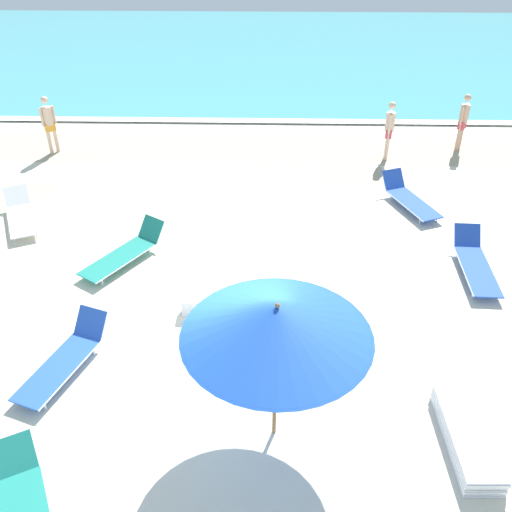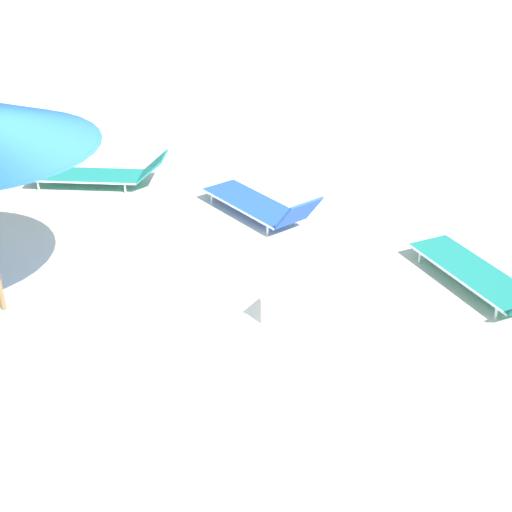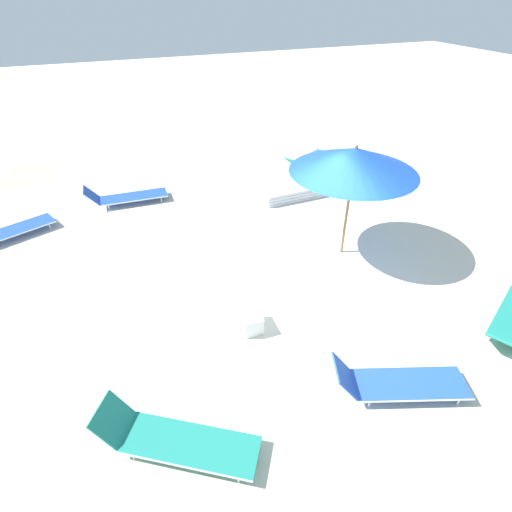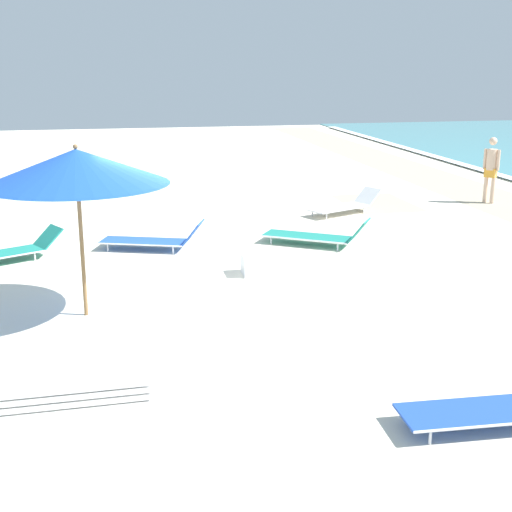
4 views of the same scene
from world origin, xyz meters
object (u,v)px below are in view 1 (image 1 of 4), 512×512
at_px(beach_umbrella, 277,322).
at_px(sun_lounger_under_umbrella, 409,198).
at_px(sun_lounger_beside_umbrella, 20,215).
at_px(beachgoer_wading_adult, 49,121).
at_px(lounger_stack, 467,437).
at_px(sun_lounger_mid_beach_solo, 24,512).
at_px(beachgoer_shoreline_child, 463,119).
at_px(cooler_box, 195,305).
at_px(sun_lounger_near_water_right, 125,252).
at_px(sun_lounger_mid_beach_pair_a, 65,359).
at_px(beachgoer_strolling_adult, 389,127).
at_px(sun_lounger_near_water_left, 475,263).

height_order(beach_umbrella, sun_lounger_under_umbrella, beach_umbrella).
distance_m(sun_lounger_under_umbrella, sun_lounger_beside_umbrella, 9.82).
relative_size(beach_umbrella, beachgoer_wading_adult, 1.51).
xyz_separation_m(lounger_stack, sun_lounger_mid_beach_solo, (-6.23, -1.40, 0.05)).
bearing_deg(beachgoer_shoreline_child, sun_lounger_beside_umbrella, -32.07).
bearing_deg(cooler_box, sun_lounger_mid_beach_solo, 69.65).
bearing_deg(cooler_box, sun_lounger_beside_umbrella, -34.13).
height_order(lounger_stack, sun_lounger_near_water_right, sun_lounger_near_water_right).
distance_m(sun_lounger_under_umbrella, sun_lounger_mid_beach_pair_a, 9.35).
distance_m(sun_lounger_mid_beach_solo, beachgoer_strolling_adult, 13.59).
bearing_deg(beachgoer_shoreline_child, sun_lounger_near_water_right, -18.65).
xyz_separation_m(beachgoer_strolling_adult, cooler_box, (-4.94, -7.36, -0.81)).
relative_size(sun_lounger_beside_umbrella, sun_lounger_mid_beach_solo, 0.94).
distance_m(sun_lounger_near_water_right, sun_lounger_mid_beach_solo, 6.19).
distance_m(lounger_stack, sun_lounger_mid_beach_pair_a, 6.71).
distance_m(beach_umbrella, sun_lounger_mid_beach_solo, 4.19).
xyz_separation_m(sun_lounger_near_water_left, beachgoer_wading_adult, (-11.13, 6.07, 0.78)).
bearing_deg(sun_lounger_near_water_right, sun_lounger_mid_beach_solo, -56.79).
height_order(sun_lounger_near_water_right, cooler_box, sun_lounger_near_water_right).
bearing_deg(beachgoer_strolling_adult, cooler_box, -22.65).
xyz_separation_m(beach_umbrella, beachgoer_strolling_adult, (3.40, 10.24, -1.24)).
distance_m(sun_lounger_under_umbrella, cooler_box, 6.73).
distance_m(lounger_stack, cooler_box, 5.39).
xyz_separation_m(sun_lounger_under_umbrella, cooler_box, (-5.06, -4.43, -0.04)).
xyz_separation_m(sun_lounger_beside_umbrella, cooler_box, (4.70, -3.35, -0.03)).
bearing_deg(sun_lounger_mid_beach_solo, cooler_box, 40.65).
height_order(sun_lounger_under_umbrella, beachgoer_strolling_adult, beachgoer_strolling_adult).
bearing_deg(beachgoer_wading_adult, sun_lounger_under_umbrella, -54.42).
xyz_separation_m(sun_lounger_near_water_left, beachgoer_shoreline_child, (1.39, 6.58, 0.78)).
height_order(sun_lounger_beside_umbrella, cooler_box, sun_lounger_beside_umbrella).
relative_size(sun_lounger_under_umbrella, beachgoer_strolling_adult, 1.20).
bearing_deg(lounger_stack, cooler_box, 144.50).
bearing_deg(cooler_box, beachgoer_shoreline_child, -130.67).
xyz_separation_m(sun_lounger_beside_umbrella, sun_lounger_near_water_right, (2.94, -1.60, 0.00)).
relative_size(sun_lounger_beside_umbrella, sun_lounger_near_water_right, 0.98).
bearing_deg(beach_umbrella, beachgoer_shoreline_child, 62.32).
bearing_deg(beachgoer_strolling_adult, beachgoer_shoreline_child, 118.49).
distance_m(beach_umbrella, sun_lounger_near_water_right, 6.04).
height_order(beachgoer_wading_adult, beachgoer_shoreline_child, same).
distance_m(sun_lounger_near_water_right, cooler_box, 2.49).
bearing_deg(sun_lounger_beside_umbrella, lounger_stack, -59.94).
bearing_deg(sun_lounger_under_umbrella, lounger_stack, -116.75).
height_order(sun_lounger_near_water_left, beachgoer_strolling_adult, beachgoer_strolling_adult).
distance_m(sun_lounger_mid_beach_solo, beachgoer_wading_adult, 12.53).
xyz_separation_m(sun_lounger_under_umbrella, sun_lounger_beside_umbrella, (-9.76, -1.08, -0.01)).
bearing_deg(sun_lounger_near_water_right, sun_lounger_mid_beach_pair_a, -62.41).
height_order(sun_lounger_near_water_left, beachgoer_shoreline_child, beachgoer_shoreline_child).
distance_m(sun_lounger_near_water_left, beachgoer_strolling_adult, 5.98).
distance_m(sun_lounger_under_umbrella, beachgoer_strolling_adult, 3.03).
relative_size(sun_lounger_under_umbrella, sun_lounger_mid_beach_pair_a, 0.98).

